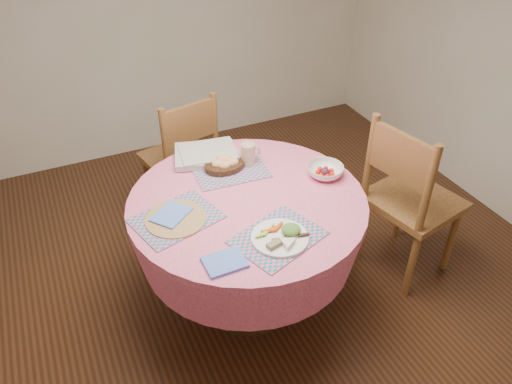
% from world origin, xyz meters
% --- Properties ---
extents(ground, '(4.00, 4.00, 0.00)m').
position_xyz_m(ground, '(0.00, 0.00, 0.00)').
color(ground, '#331C0F').
rests_on(ground, ground).
extents(room_envelope, '(4.01, 4.01, 2.71)m').
position_xyz_m(room_envelope, '(0.00, 0.00, 1.71)').
color(room_envelope, silver).
rests_on(room_envelope, ground).
extents(dining_table, '(1.24, 1.24, 0.75)m').
position_xyz_m(dining_table, '(0.00, 0.00, 0.56)').
color(dining_table, pink).
rests_on(dining_table, ground).
extents(chair_right, '(0.56, 0.58, 1.06)m').
position_xyz_m(chair_right, '(0.96, -0.14, 0.55)').
color(chair_right, brown).
rests_on(chair_right, ground).
extents(chair_back, '(0.52, 0.51, 0.96)m').
position_xyz_m(chair_back, '(-0.06, 0.94, 0.50)').
color(chair_back, brown).
rests_on(chair_back, ground).
extents(placemat_front, '(0.48, 0.42, 0.01)m').
position_xyz_m(placemat_front, '(0.01, -0.34, 0.75)').
color(placemat_front, '#167E7D').
rests_on(placemat_front, dining_table).
extents(placemat_left, '(0.47, 0.40, 0.01)m').
position_xyz_m(placemat_left, '(-0.38, -0.00, 0.75)').
color(placemat_left, '#167E7D').
rests_on(placemat_left, dining_table).
extents(placemat_back, '(0.42, 0.33, 0.01)m').
position_xyz_m(placemat_back, '(0.02, 0.29, 0.75)').
color(placemat_back, '#167E7D').
rests_on(placemat_back, dining_table).
extents(wicker_trivet, '(0.30, 0.30, 0.01)m').
position_xyz_m(wicker_trivet, '(-0.38, -0.01, 0.76)').
color(wicker_trivet, '#956740').
rests_on(wicker_trivet, dining_table).
extents(napkin_near, '(0.18, 0.14, 0.01)m').
position_xyz_m(napkin_near, '(-0.28, -0.39, 0.76)').
color(napkin_near, '#587EE2').
rests_on(napkin_near, dining_table).
extents(napkin_far, '(0.23, 0.22, 0.01)m').
position_xyz_m(napkin_far, '(-0.40, 0.02, 0.76)').
color(napkin_far, '#587EE2').
rests_on(napkin_far, placemat_left).
extents(dinner_plate, '(0.27, 0.27, 0.05)m').
position_xyz_m(dinner_plate, '(0.01, -0.36, 0.77)').
color(dinner_plate, white).
rests_on(dinner_plate, placemat_front).
extents(bread_bowl, '(0.23, 0.23, 0.08)m').
position_xyz_m(bread_bowl, '(0.00, 0.31, 0.79)').
color(bread_bowl, black).
rests_on(bread_bowl, placemat_back).
extents(latte_mug, '(0.12, 0.08, 0.12)m').
position_xyz_m(latte_mug, '(0.14, 0.30, 0.82)').
color(latte_mug, tan).
rests_on(latte_mug, placemat_back).
extents(fruit_bowl, '(0.23, 0.23, 0.06)m').
position_xyz_m(fruit_bowl, '(0.47, 0.02, 0.78)').
color(fruit_bowl, white).
rests_on(fruit_bowl, dining_table).
extents(newspaper_stack, '(0.40, 0.36, 0.04)m').
position_xyz_m(newspaper_stack, '(-0.06, 0.46, 0.78)').
color(newspaper_stack, silver).
rests_on(newspaper_stack, dining_table).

